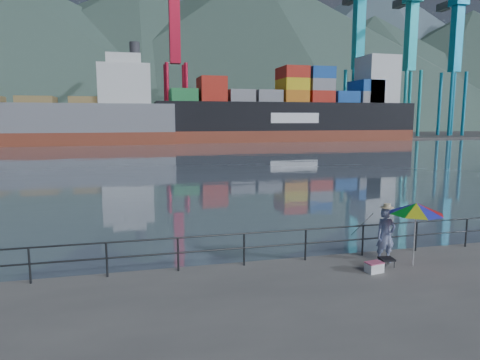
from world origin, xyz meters
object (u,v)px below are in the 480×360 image
(beach_umbrella, at_px, (416,208))
(cooler_bag, at_px, (374,268))
(bulk_carrier, at_px, (48,120))
(container_ship, at_px, (295,111))
(fisherman, at_px, (386,235))

(beach_umbrella, relative_size, cooler_bag, 4.10)
(bulk_carrier, relative_size, container_ship, 0.89)
(fisherman, bearing_deg, beach_umbrella, -37.98)
(cooler_bag, xyz_separation_m, bulk_carrier, (-21.25, 71.02, 4.05))
(cooler_bag, bearing_deg, beach_umbrella, -2.21)
(beach_umbrella, xyz_separation_m, cooler_bag, (-1.43, -0.18, -1.65))
(cooler_bag, distance_m, container_ship, 78.41)
(cooler_bag, bearing_deg, container_ship, 61.15)
(fisherman, relative_size, bulk_carrier, 0.04)
(fisherman, distance_m, cooler_bag, 1.29)
(beach_umbrella, distance_m, bulk_carrier, 74.42)
(beach_umbrella, bearing_deg, container_ship, 71.56)
(beach_umbrella, height_order, bulk_carrier, bulk_carrier)
(cooler_bag, bearing_deg, bulk_carrier, 97.20)
(fisherman, height_order, cooler_bag, fisherman)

